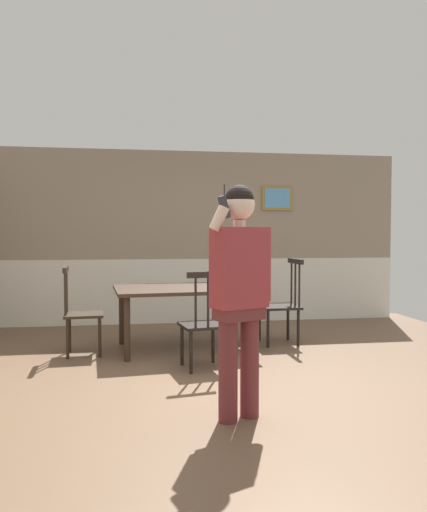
{
  "coord_description": "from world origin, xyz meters",
  "views": [
    {
      "loc": [
        -0.86,
        -4.45,
        1.36
      ],
      "look_at": [
        -0.21,
        -0.19,
        1.18
      ],
      "focal_mm": 34.99,
      "sensor_mm": 36.0,
      "label": 1
    }
  ],
  "objects_px": {
    "dining_table": "(186,294)",
    "person_figure": "(240,285)",
    "chair_at_table_head": "(282,304)",
    "chair_near_window": "(204,323)",
    "chair_by_doorway": "(80,312)"
  },
  "relations": [
    {
      "from": "chair_by_doorway",
      "to": "chair_at_table_head",
      "type": "relative_size",
      "value": 0.94
    },
    {
      "from": "chair_near_window",
      "to": "chair_by_doorway",
      "type": "xyz_separation_m",
      "value": [
        -1.3,
        0.81,
        0.01
      ]
    },
    {
      "from": "dining_table",
      "to": "chair_by_doorway",
      "type": "bearing_deg",
      "value": -174.74
    },
    {
      "from": "chair_by_doorway",
      "to": "person_figure",
      "type": "bearing_deg",
      "value": 28.04
    },
    {
      "from": "chair_near_window",
      "to": "chair_at_table_head",
      "type": "relative_size",
      "value": 0.94
    },
    {
      "from": "chair_at_table_head",
      "to": "person_figure",
      "type": "distance_m",
      "value": 2.7
    },
    {
      "from": "dining_table",
      "to": "person_figure",
      "type": "xyz_separation_m",
      "value": [
        0.17,
        -2.33,
        0.33
      ]
    },
    {
      "from": "chair_near_window",
      "to": "chair_by_doorway",
      "type": "distance_m",
      "value": 1.53
    },
    {
      "from": "chair_near_window",
      "to": "person_figure",
      "type": "relative_size",
      "value": 0.58
    },
    {
      "from": "chair_by_doorway",
      "to": "chair_at_table_head",
      "type": "distance_m",
      "value": 2.44
    },
    {
      "from": "chair_near_window",
      "to": "dining_table",
      "type": "bearing_deg",
      "value": 85.9
    },
    {
      "from": "chair_at_table_head",
      "to": "person_figure",
      "type": "relative_size",
      "value": 0.62
    },
    {
      "from": "chair_by_doorway",
      "to": "chair_at_table_head",
      "type": "height_order",
      "value": "chair_at_table_head"
    },
    {
      "from": "dining_table",
      "to": "chair_near_window",
      "type": "distance_m",
      "value": 0.95
    },
    {
      "from": "dining_table",
      "to": "person_figure",
      "type": "distance_m",
      "value": 2.36
    }
  ]
}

